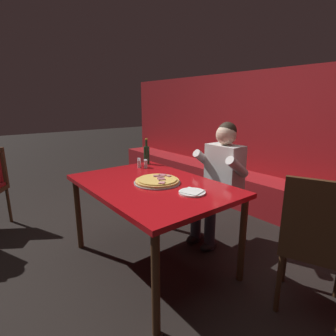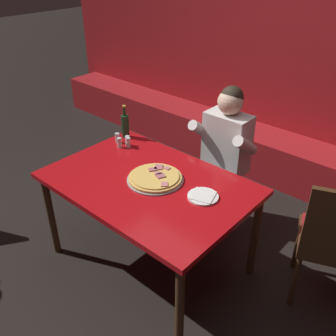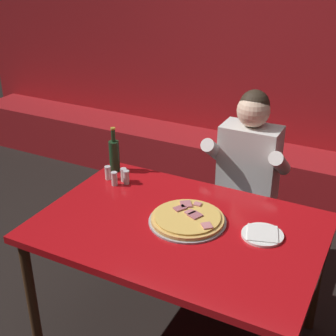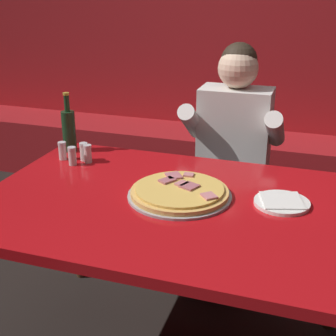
# 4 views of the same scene
# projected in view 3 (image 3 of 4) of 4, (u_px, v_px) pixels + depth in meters

# --- Properties ---
(ground_plane) EXTENTS (24.00, 24.00, 0.00)m
(ground_plane) POSITION_uv_depth(u_px,v_px,m) (177.00, 336.00, 2.76)
(ground_plane) COLOR black
(booth_wall_panel) EXTENTS (6.80, 0.16, 1.90)m
(booth_wall_panel) POSITION_uv_depth(u_px,v_px,m) (289.00, 87.00, 4.09)
(booth_wall_panel) COLOR #A3191E
(booth_wall_panel) RESTS_ON ground_plane
(booth_bench) EXTENTS (6.46, 0.48, 0.46)m
(booth_bench) POSITION_uv_depth(u_px,v_px,m) (270.00, 175.00, 4.15)
(booth_bench) COLOR #A3191E
(booth_bench) RESTS_ON ground_plane
(main_dining_table) EXTENTS (1.46, 0.99, 0.78)m
(main_dining_table) POSITION_uv_depth(u_px,v_px,m) (179.00, 237.00, 2.45)
(main_dining_table) COLOR #422816
(main_dining_table) RESTS_ON ground_plane
(pizza) EXTENTS (0.41, 0.41, 0.05)m
(pizza) POSITION_uv_depth(u_px,v_px,m) (188.00, 219.00, 2.44)
(pizza) COLOR #9E9EA3
(pizza) RESTS_ON main_dining_table
(plate_white_paper) EXTENTS (0.21, 0.21, 0.02)m
(plate_white_paper) POSITION_uv_depth(u_px,v_px,m) (262.00, 235.00, 2.33)
(plate_white_paper) COLOR white
(plate_white_paper) RESTS_ON main_dining_table
(beer_bottle) EXTENTS (0.07, 0.07, 0.29)m
(beer_bottle) POSITION_uv_depth(u_px,v_px,m) (114.00, 155.00, 2.95)
(beer_bottle) COLOR #19381E
(beer_bottle) RESTS_ON main_dining_table
(shaker_oregano) EXTENTS (0.04, 0.04, 0.09)m
(shaker_oregano) POSITION_uv_depth(u_px,v_px,m) (108.00, 173.00, 2.87)
(shaker_oregano) COLOR silver
(shaker_oregano) RESTS_ON main_dining_table
(shaker_red_pepper_flakes) EXTENTS (0.04, 0.04, 0.09)m
(shaker_red_pepper_flakes) POSITION_uv_depth(u_px,v_px,m) (126.00, 178.00, 2.82)
(shaker_red_pepper_flakes) COLOR silver
(shaker_red_pepper_flakes) RESTS_ON main_dining_table
(shaker_parmesan) EXTENTS (0.04, 0.04, 0.09)m
(shaker_parmesan) POSITION_uv_depth(u_px,v_px,m) (124.00, 175.00, 2.84)
(shaker_parmesan) COLOR silver
(shaker_parmesan) RESTS_ON main_dining_table
(shaker_black_pepper) EXTENTS (0.04, 0.04, 0.09)m
(shaker_black_pepper) POSITION_uv_depth(u_px,v_px,m) (114.00, 179.00, 2.80)
(shaker_black_pepper) COLOR silver
(shaker_black_pepper) RESTS_ON main_dining_table
(diner_seated_blue_shirt) EXTENTS (0.53, 0.53, 1.27)m
(diner_seated_blue_shirt) POSITION_uv_depth(u_px,v_px,m) (244.00, 178.00, 3.05)
(diner_seated_blue_shirt) COLOR black
(diner_seated_blue_shirt) RESTS_ON ground_plane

